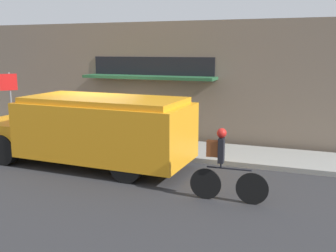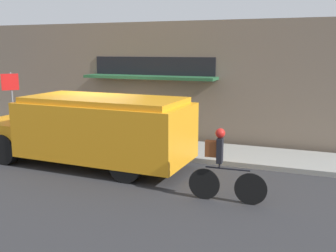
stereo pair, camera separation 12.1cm
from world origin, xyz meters
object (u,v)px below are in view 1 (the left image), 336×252
at_px(school_bus, 90,129).
at_px(stop_sign_post, 10,94).
at_px(trash_bin, 93,127).
at_px(cyclist, 224,167).

height_order(school_bus, stop_sign_post, stop_sign_post).
height_order(school_bus, trash_bin, school_bus).
bearing_deg(trash_bin, cyclist, -33.96).
bearing_deg(cyclist, stop_sign_post, 157.19).
xyz_separation_m(cyclist, trash_bin, (-5.54, 3.73, -0.19)).
bearing_deg(stop_sign_post, cyclist, -20.27).
height_order(cyclist, stop_sign_post, stop_sign_post).
height_order(cyclist, trash_bin, cyclist).
distance_m(cyclist, stop_sign_post, 9.31).
bearing_deg(school_bus, cyclist, -15.91).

